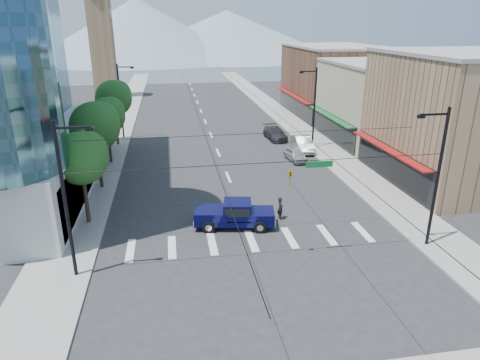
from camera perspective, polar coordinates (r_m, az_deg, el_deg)
The scene contains 21 objects.
ground at distance 27.25m, azimuth 2.57°, elevation -9.55°, with size 160.00×160.00×0.00m, color #28282B.
sidewalk_left at distance 64.88m, azimuth -15.52°, elevation 7.60°, with size 4.00×120.00×0.15m, color gray.
sidewalk_right at distance 66.73m, azimuth 5.62°, elevation 8.58°, with size 4.00×120.00×0.15m, color gray.
shop_near at distance 42.28m, azimuth 27.37°, elevation 7.07°, with size 12.00×14.00×11.00m, color #8C6B4C.
shop_mid at distance 54.10m, azimuth 18.57°, elevation 9.65°, with size 12.00×14.00×9.00m, color tan.
shop_far at distance 68.42m, azimuth 12.42°, elevation 12.69°, with size 12.00×18.00×10.00m, color brown.
clock_tower at distance 85.89m, azimuth -17.96°, elevation 17.46°, with size 4.80×4.80×20.40m.
mountain_left at distance 173.38m, azimuth -13.50°, elevation 18.98°, with size 80.00×80.00×22.00m, color gray.
mountain_right at distance 184.84m, azimuth -1.77°, elevation 18.92°, with size 90.00×90.00×18.00m, color gray.
tree_near at distance 31.00m, azimuth -20.25°, elevation 2.99°, with size 3.65×3.64×6.71m.
tree_midnear at distance 37.53m, azimuth -18.58°, elevation 7.01°, with size 4.09×4.09×7.52m.
tree_midfar at distance 44.43m, azimuth -17.23°, elevation 8.31°, with size 3.65×3.64×6.71m.
tree_far at distance 51.16m, azimuth -16.37°, elevation 10.57°, with size 4.09×4.09×7.52m.
signal_rig at distance 24.39m, azimuth 3.67°, elevation -1.18°, with size 21.80×0.20×9.00m.
lamp_pole_nw at distance 54.07m, azimuth -15.55°, elevation 10.43°, with size 2.00×0.25×9.00m.
lamp_pole_ne at distance 48.52m, azimuth 9.76°, elevation 9.81°, with size 2.00×0.25×9.00m.
pickup_truck at distance 29.94m, azimuth -0.78°, elevation -4.51°, with size 5.88×2.90×1.91m.
pedestrian at distance 31.29m, azimuth 5.39°, elevation -3.74°, with size 0.62×0.41×1.71m, color black.
parked_car_near at distance 44.77m, azimuth 7.41°, elevation 3.41°, with size 1.56×3.89×1.32m, color #AAAAAF.
parked_car_mid at distance 48.25m, azimuth 8.37°, elevation 4.80°, with size 1.74×5.00×1.65m, color #B9B9B9.
parked_car_far at distance 52.93m, azimuth 4.70°, elevation 6.23°, with size 2.05×5.04×1.46m, color #2F3032.
Camera 1 is at (-5.07, -23.08, 13.58)m, focal length 32.00 mm.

